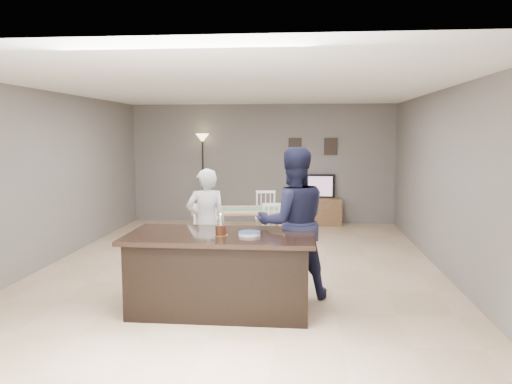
# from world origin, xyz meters

# --- Properties ---
(floor) EXTENTS (8.00, 8.00, 0.00)m
(floor) POSITION_xyz_m (0.00, 0.00, 0.00)
(floor) COLOR tan
(floor) RESTS_ON ground
(room_shell) EXTENTS (8.00, 8.00, 8.00)m
(room_shell) POSITION_xyz_m (0.00, 0.00, 1.68)
(room_shell) COLOR slate
(room_shell) RESTS_ON floor
(kitchen_island) EXTENTS (2.15, 1.10, 0.90)m
(kitchen_island) POSITION_xyz_m (0.00, -1.80, 0.45)
(kitchen_island) COLOR black
(kitchen_island) RESTS_ON floor
(tv_console) EXTENTS (1.20, 0.40, 0.60)m
(tv_console) POSITION_xyz_m (1.20, 3.77, 0.30)
(tv_console) COLOR brown
(tv_console) RESTS_ON floor
(television) EXTENTS (0.91, 0.12, 0.53)m
(television) POSITION_xyz_m (1.20, 3.84, 0.86)
(television) COLOR black
(television) RESTS_ON tv_console
(tv_screen_glow) EXTENTS (0.78, 0.00, 0.78)m
(tv_screen_glow) POSITION_xyz_m (1.20, 3.76, 0.87)
(tv_screen_glow) COLOR orange
(tv_screen_glow) RESTS_ON tv_console
(picture_frames) EXTENTS (1.10, 0.02, 0.38)m
(picture_frames) POSITION_xyz_m (1.15, 3.98, 1.75)
(picture_frames) COLOR black
(picture_frames) RESTS_ON room_shell
(woman) EXTENTS (0.66, 0.53, 1.55)m
(woman) POSITION_xyz_m (-0.43, -0.45, 0.78)
(woman) COLOR #BCBDC1
(woman) RESTS_ON floor
(man) EXTENTS (1.07, 0.92, 1.88)m
(man) POSITION_xyz_m (0.81, -1.25, 0.94)
(man) COLOR #181A34
(man) RESTS_ON floor
(birthday_cake) EXTENTS (0.16, 0.16, 0.25)m
(birthday_cake) POSITION_xyz_m (0.01, -1.88, 0.96)
(birthday_cake) COLOR gold
(birthday_cake) RESTS_ON kitchen_island
(plate_stack) EXTENTS (0.26, 0.26, 0.04)m
(plate_stack) POSITION_xyz_m (0.33, -1.85, 0.92)
(plate_stack) COLOR white
(plate_stack) RESTS_ON kitchen_island
(dining_table) EXTENTS (1.74, 1.97, 0.96)m
(dining_table) POSITION_xyz_m (-0.17, 1.13, 0.61)
(dining_table) COLOR #9D7A55
(dining_table) RESTS_ON floor
(floor_lamp) EXTENTS (0.31, 0.31, 2.04)m
(floor_lamp) POSITION_xyz_m (-1.34, 3.79, 1.58)
(floor_lamp) COLOR black
(floor_lamp) RESTS_ON floor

